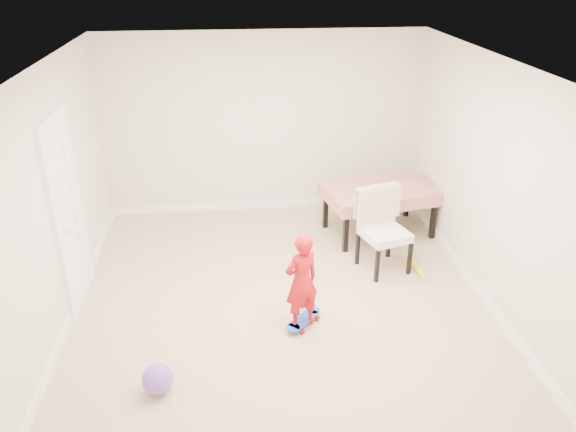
{
  "coord_description": "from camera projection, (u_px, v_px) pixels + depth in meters",
  "views": [
    {
      "loc": [
        -0.48,
        -5.24,
        3.56
      ],
      "look_at": [
        0.1,
        0.2,
        0.95
      ],
      "focal_mm": 35.0,
      "sensor_mm": 36.0,
      "label": 1
    }
  ],
  "objects": [
    {
      "name": "ground",
      "position": [
        281.0,
        300.0,
        6.28
      ],
      "size": [
        5.0,
        5.0,
        0.0
      ],
      "primitive_type": "plane",
      "color": "tan",
      "rests_on": "ground"
    },
    {
      "name": "ceiling",
      "position": [
        280.0,
        66.0,
        5.17
      ],
      "size": [
        4.5,
        5.0,
        0.04
      ],
      "primitive_type": "cube",
      "color": "white",
      "rests_on": "wall_back"
    },
    {
      "name": "wall_back",
      "position": [
        264.0,
        125.0,
        7.94
      ],
      "size": [
        4.5,
        0.04,
        2.6
      ],
      "primitive_type": "cube",
      "color": "silver",
      "rests_on": "ground"
    },
    {
      "name": "wall_front",
      "position": [
        318.0,
        350.0,
        3.49
      ],
      "size": [
        4.5,
        0.04,
        2.6
      ],
      "primitive_type": "cube",
      "color": "silver",
      "rests_on": "ground"
    },
    {
      "name": "wall_left",
      "position": [
        54.0,
        204.0,
        5.5
      ],
      "size": [
        0.04,
        5.0,
        2.6
      ],
      "primitive_type": "cube",
      "color": "silver",
      "rests_on": "ground"
    },
    {
      "name": "wall_right",
      "position": [
        490.0,
        185.0,
        5.93
      ],
      "size": [
        0.04,
        5.0,
        2.6
      ],
      "primitive_type": "cube",
      "color": "silver",
      "rests_on": "ground"
    },
    {
      "name": "door",
      "position": [
        68.0,
        216.0,
        5.89
      ],
      "size": [
        0.11,
        0.94,
        2.11
      ],
      "primitive_type": "cube",
      "color": "white",
      "rests_on": "ground"
    },
    {
      "name": "baseboard_back",
      "position": [
        265.0,
        205.0,
        8.49
      ],
      "size": [
        4.5,
        0.02,
        0.12
      ],
      "primitive_type": "cube",
      "color": "white",
      "rests_on": "ground"
    },
    {
      "name": "baseboard_left",
      "position": [
        74.0,
        308.0,
        6.04
      ],
      "size": [
        0.02,
        5.0,
        0.12
      ],
      "primitive_type": "cube",
      "color": "white",
      "rests_on": "ground"
    },
    {
      "name": "baseboard_right",
      "position": [
        474.0,
        284.0,
        6.47
      ],
      "size": [
        0.02,
        5.0,
        0.12
      ],
      "primitive_type": "cube",
      "color": "white",
      "rests_on": "ground"
    },
    {
      "name": "dining_table",
      "position": [
        379.0,
        210.0,
        7.65
      ],
      "size": [
        1.6,
        1.18,
        0.68
      ],
      "primitive_type": null,
      "rotation": [
        0.0,
        0.0,
        0.19
      ],
      "color": "#B90D09",
      "rests_on": "ground"
    },
    {
      "name": "dining_chair",
      "position": [
        385.0,
        232.0,
        6.69
      ],
      "size": [
        0.72,
        0.77,
        1.02
      ],
      "primitive_type": null,
      "rotation": [
        0.0,
        0.0,
        0.3
      ],
      "color": "white",
      "rests_on": "ground"
    },
    {
      "name": "skateboard",
      "position": [
        304.0,
        321.0,
        5.86
      ],
      "size": [
        0.49,
        0.51,
        0.08
      ],
      "primitive_type": null,
      "rotation": [
        0.0,
        0.0,
        0.84
      ],
      "color": "#1C82F2",
      "rests_on": "ground"
    },
    {
      "name": "child",
      "position": [
        301.0,
        284.0,
        5.62
      ],
      "size": [
        0.45,
        0.39,
        1.04
      ],
      "primitive_type": "imported",
      "rotation": [
        0.0,
        0.0,
        3.58
      ],
      "color": "red",
      "rests_on": "ground"
    },
    {
      "name": "balloon",
      "position": [
        158.0,
        379.0,
        4.93
      ],
      "size": [
        0.28,
        0.28,
        0.28
      ],
      "primitive_type": "sphere",
      "color": "#7E52C5",
      "rests_on": "ground"
    },
    {
      "name": "foam_toy",
      "position": [
        418.0,
        270.0,
        6.81
      ],
      "size": [
        0.07,
        0.4,
        0.06
      ],
      "primitive_type": "cylinder",
      "rotation": [
        1.57,
        0.0,
        0.03
      ],
      "color": "yellow",
      "rests_on": "ground"
    }
  ]
}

